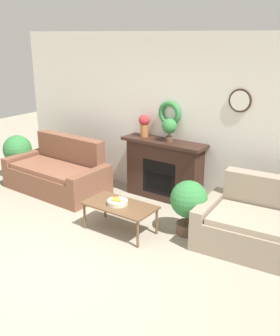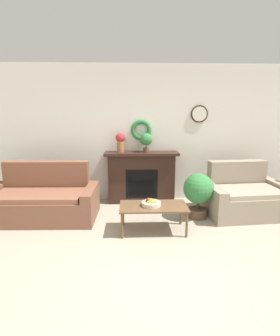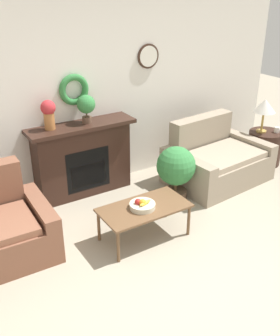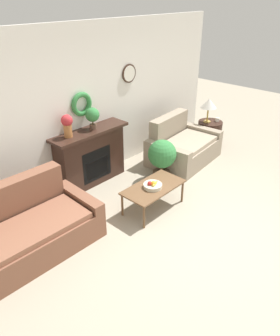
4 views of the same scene
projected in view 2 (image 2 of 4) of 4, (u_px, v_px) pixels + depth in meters
The scene contains 10 objects.
ground_plane at pixel (162, 281), 2.83m from camera, with size 16.00×16.00×0.00m, color #9E937F.
wall_back at pixel (147, 134), 5.27m from camera, with size 6.80×0.15×2.70m.
fireplace at pixel (141, 177), 5.24m from camera, with size 1.44×0.41×1.02m.
couch_left at pixel (42, 200), 4.49m from camera, with size 1.86×0.98×0.93m.
loveseat_right at pixel (244, 196), 4.71m from camera, with size 1.51×1.11×0.89m.
coffee_table at pixel (153, 208), 3.95m from camera, with size 1.02×0.53×0.41m.
fruit_bowl at pixel (151, 203), 3.93m from camera, with size 0.29×0.29×0.12m.
vase_on_mantel_left at pixel (120, 141), 5.08m from camera, with size 0.19×0.19×0.37m.
potted_plant_on_mantel at pixel (146, 140), 5.08m from camera, with size 0.24×0.24×0.37m.
potted_plant_floor_by_loveseat at pixel (198, 191), 4.45m from camera, with size 0.52×0.52×0.78m.
Camera 2 is at (-0.33, -2.50, 1.80)m, focal length 28.00 mm.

